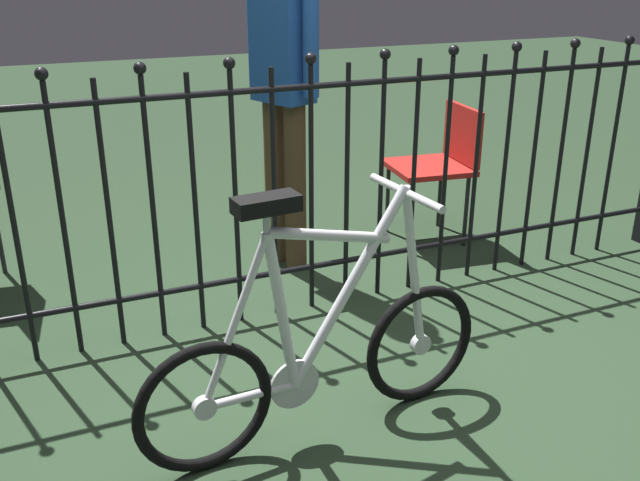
{
  "coord_description": "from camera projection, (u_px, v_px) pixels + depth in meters",
  "views": [
    {
      "loc": [
        -1.14,
        -2.06,
        1.55
      ],
      "look_at": [
        -0.16,
        0.22,
        0.55
      ],
      "focal_mm": 39.48,
      "sensor_mm": 36.0,
      "label": 1
    }
  ],
  "objects": [
    {
      "name": "ground_plane",
      "position": [
        380.0,
        383.0,
        2.75
      ],
      "size": [
        20.0,
        20.0,
        0.0
      ],
      "primitive_type": "plane",
      "color": "#263A25"
    },
    {
      "name": "person_visitor",
      "position": [
        283.0,
        64.0,
        3.43
      ],
      "size": [
        0.28,
        0.45,
        1.76
      ],
      "color": "#4C3823",
      "rests_on": "ground"
    },
    {
      "name": "iron_fence",
      "position": [
        294.0,
        183.0,
        3.11
      ],
      "size": [
        4.29,
        0.07,
        1.24
      ],
      "color": "black",
      "rests_on": "ground"
    },
    {
      "name": "chair_red",
      "position": [
        441.0,
        158.0,
        4.02
      ],
      "size": [
        0.48,
        0.48,
        0.78
      ],
      "color": "black",
      "rests_on": "ground"
    },
    {
      "name": "bicycle",
      "position": [
        320.0,
        352.0,
        2.37
      ],
      "size": [
        1.29,
        0.4,
        0.9
      ],
      "color": "black",
      "rests_on": "ground"
    }
  ]
}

